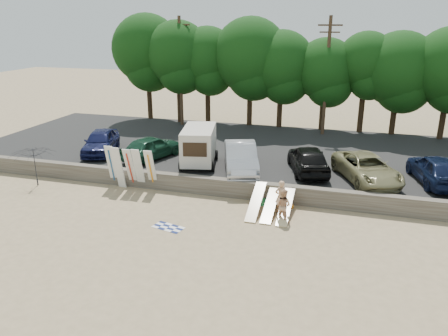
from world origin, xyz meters
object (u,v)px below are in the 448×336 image
at_px(car_2, 241,157).
at_px(car_4, 367,168).
at_px(car_1, 151,147).
at_px(car_3, 308,159).
at_px(beachgoer_b, 283,205).
at_px(car_0, 101,142).
at_px(beach_umbrella, 34,167).
at_px(cooler, 264,202).
at_px(car_5, 436,169).
at_px(box_trailer, 199,144).
at_px(beachgoer_a, 281,196).

xyz_separation_m(car_2, car_4, (7.24, 0.36, -0.11)).
height_order(car_1, car_3, car_3).
distance_m(car_1, car_4, 13.49).
xyz_separation_m(car_1, beachgoer_b, (9.57, -5.60, -0.62)).
height_order(car_4, beachgoer_b, car_4).
relative_size(car_0, beach_umbrella, 1.79).
height_order(car_0, car_1, car_0).
bearing_deg(beachgoer_b, car_3, -72.79).
bearing_deg(cooler, car_0, 172.19).
bearing_deg(car_5, beachgoer_b, 24.63).
height_order(box_trailer, car_4, box_trailer).
relative_size(car_5, beachgoer_b, 2.89).
bearing_deg(car_2, car_3, -4.82).
bearing_deg(cooler, beach_umbrella, -165.41).
distance_m(car_0, beachgoer_a, 13.97).
xyz_separation_m(car_1, car_2, (6.24, -0.84, 0.09)).
bearing_deg(beachgoer_a, beach_umbrella, -30.49).
relative_size(beachgoer_a, cooler, 4.45).
relative_size(beachgoer_a, beachgoer_b, 1.01).
bearing_deg(car_4, car_1, 154.21).
height_order(car_3, beach_umbrella, beach_umbrella).
relative_size(car_1, beachgoer_a, 2.65).
bearing_deg(beachgoer_b, car_2, -31.96).
height_order(box_trailer, car_3, box_trailer).
distance_m(car_4, beachgoer_b, 6.48).
relative_size(car_2, car_5, 1.07).
bearing_deg(car_0, car_1, -20.08).
bearing_deg(car_3, car_5, 164.00).
height_order(car_4, car_5, car_5).
height_order(car_0, car_5, car_5).
height_order(car_2, car_3, car_2).
distance_m(car_3, beachgoer_a, 4.72).
bearing_deg(cooler, box_trailer, 155.22).
distance_m(car_5, beachgoer_b, 9.53).
bearing_deg(box_trailer, car_4, -12.62).
xyz_separation_m(car_2, car_5, (10.90, 0.97, -0.03)).
xyz_separation_m(car_0, beachgoer_b, (13.43, -5.80, -0.66)).
bearing_deg(car_0, car_5, -17.33).
height_order(car_4, cooler, car_4).
relative_size(box_trailer, car_2, 0.78).
xyz_separation_m(car_3, beachgoer_a, (-0.88, -4.58, -0.68)).
distance_m(car_1, car_5, 17.15).
bearing_deg(beachgoer_a, car_2, -82.09).
height_order(car_3, beachgoer_a, car_3).
bearing_deg(car_4, car_2, 159.14).
relative_size(car_4, beachgoer_b, 3.19).
height_order(car_3, car_4, car_3).
height_order(car_4, beach_umbrella, beach_umbrella).
distance_m(beachgoer_a, beachgoer_b, 1.14).
bearing_deg(beach_umbrella, car_5, 12.40).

